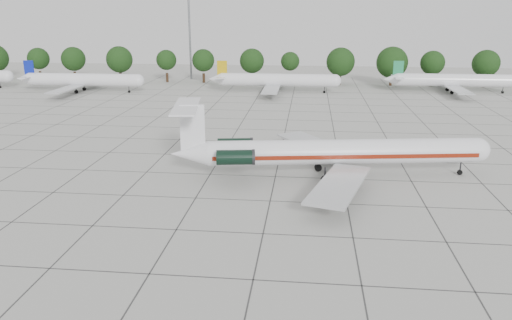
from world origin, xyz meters
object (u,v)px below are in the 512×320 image
Objects in this scene: main_airliner at (327,152)px; bg_airliner_d at (454,81)px; bg_airliner_b at (82,80)px; floodlight_mast at (189,28)px; bg_airliner_c at (277,80)px.

bg_airliner_d is (32.06, 66.25, -0.25)m from main_airliner.
main_airliner reaches higher than bg_airliner_b.
floodlight_mast is at bearing 104.58° from main_airliner.
bg_airliner_c is (46.55, 4.50, 0.00)m from bg_airliner_b.
bg_airliner_b is at bearing -174.48° from bg_airliner_c.
main_airliner is 80.92m from bg_airliner_b.
bg_airliner_c is 35.36m from floodlight_mast.
main_airliner is 1.34× the size of bg_airliner_c.
main_airliner is 1.34× the size of bg_airliner_d.
bg_airliner_b is 46.76m from bg_airliner_c.
bg_airliner_c and bg_airliner_d have the same top height.
bg_airliner_d is at bearing -14.17° from floodlight_mast.
floodlight_mast is (-68.10, 17.20, 11.37)m from bg_airliner_d.
main_airliner is at bearing -45.56° from bg_airliner_b.
bg_airliner_c is at bearing 5.52° from bg_airliner_b.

